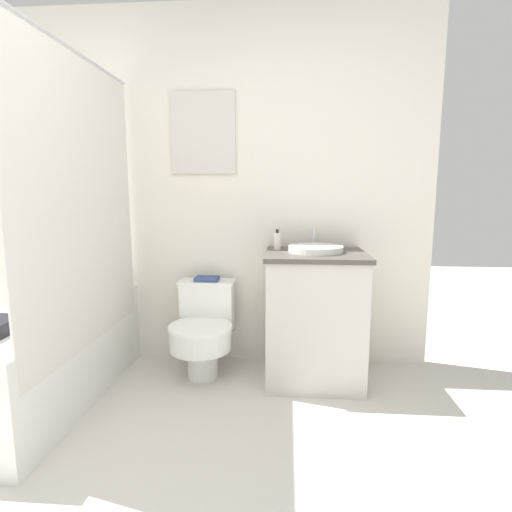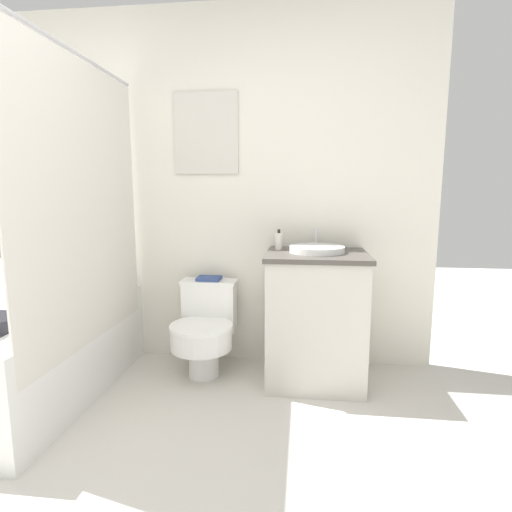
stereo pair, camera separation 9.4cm
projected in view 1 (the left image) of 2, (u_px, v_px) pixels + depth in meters
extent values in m
cube|color=silver|center=(202.00, 191.00, 2.86)|extent=(3.24, 0.05, 2.50)
cube|color=beige|center=(203.00, 133.00, 2.76)|extent=(0.45, 0.02, 0.56)
cube|color=silver|center=(203.00, 133.00, 2.76)|extent=(0.42, 0.01, 0.53)
cube|color=white|center=(44.00, 357.00, 2.36)|extent=(0.61, 1.40, 0.55)
cube|color=silver|center=(83.00, 206.00, 2.20)|extent=(0.01, 1.29, 1.58)
cylinder|color=#B7B7BC|center=(72.00, 50.00, 2.08)|extent=(0.02, 1.29, 0.02)
cylinder|color=white|center=(203.00, 361.00, 2.69)|extent=(0.20, 0.20, 0.22)
cylinder|color=white|center=(200.00, 339.00, 2.61)|extent=(0.40, 0.40, 0.14)
cylinder|color=white|center=(200.00, 327.00, 2.60)|extent=(0.41, 0.41, 0.02)
cube|color=white|center=(207.00, 307.00, 2.83)|extent=(0.37, 0.17, 0.34)
cube|color=white|center=(207.00, 282.00, 2.80)|extent=(0.39, 0.17, 0.02)
cube|color=beige|center=(314.00, 319.00, 2.62)|extent=(0.61, 0.53, 0.83)
cube|color=#4C4742|center=(316.00, 255.00, 2.55)|extent=(0.64, 0.56, 0.03)
cylinder|color=white|center=(316.00, 249.00, 2.56)|extent=(0.35, 0.35, 0.04)
cylinder|color=silver|center=(314.00, 238.00, 2.76)|extent=(0.02, 0.02, 0.13)
cylinder|color=silver|center=(277.00, 241.00, 2.68)|extent=(0.05, 0.05, 0.11)
cylinder|color=black|center=(277.00, 231.00, 2.66)|extent=(0.02, 0.02, 0.02)
cube|color=#33477F|center=(207.00, 279.00, 2.80)|extent=(0.16, 0.13, 0.02)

